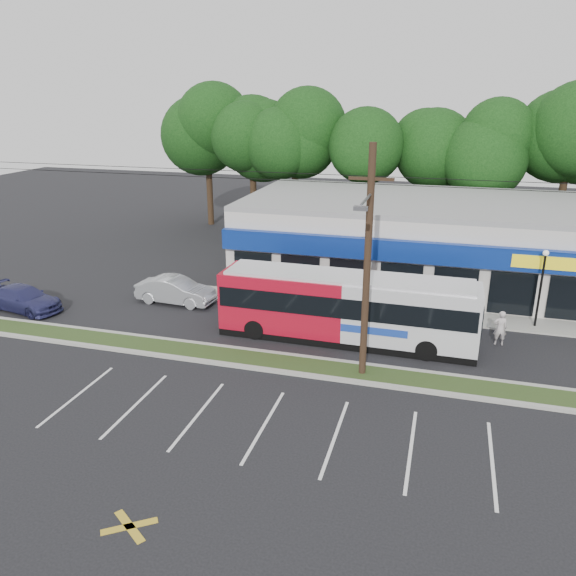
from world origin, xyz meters
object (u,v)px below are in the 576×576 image
at_px(utility_pole, 363,257).
at_px(metrobus, 346,306).
at_px(car_silver, 176,290).
at_px(pedestrian_b, 452,309).
at_px(car_blue, 24,299).
at_px(lamp_post, 542,280).
at_px(car_dark, 433,318).
at_px(pedestrian_a, 500,328).

relative_size(utility_pole, metrobus, 3.93).
bearing_deg(utility_pole, metrobus, 108.93).
bearing_deg(metrobus, car_silver, 167.62).
bearing_deg(pedestrian_b, car_blue, 16.51).
relative_size(lamp_post, car_dark, 1.04).
bearing_deg(car_blue, car_silver, -56.05).
xyz_separation_m(utility_pole, car_silver, (-11.83, 6.01, -4.64)).
bearing_deg(car_dark, pedestrian_b, -37.90).
bearing_deg(metrobus, car_blue, -176.32).
relative_size(utility_pole, lamp_post, 11.76).
distance_m(lamp_post, car_dark, 5.94).
height_order(car_dark, car_silver, car_silver).
height_order(utility_pole, pedestrian_a, utility_pole).
bearing_deg(utility_pole, pedestrian_b, 61.02).
distance_m(utility_pole, pedestrian_b, 9.20).
bearing_deg(car_dark, utility_pole, 156.90).
bearing_deg(car_silver, pedestrian_b, -83.18).
bearing_deg(car_dark, pedestrian_a, -101.28).
xyz_separation_m(lamp_post, car_dark, (-5.24, -1.96, -1.97)).
height_order(lamp_post, car_dark, lamp_post).
bearing_deg(pedestrian_a, car_blue, -1.64).
distance_m(car_silver, pedestrian_a, 18.02).
distance_m(car_dark, car_silver, 14.76).
height_order(pedestrian_a, pedestrian_b, pedestrian_b).
xyz_separation_m(metrobus, car_dark, (4.15, 2.34, -1.11)).
bearing_deg(car_silver, utility_pole, -113.76).
xyz_separation_m(utility_pole, car_blue, (-19.65, 2.57, -4.72)).
bearing_deg(car_blue, lamp_post, -69.01).
relative_size(metrobus, car_silver, 2.70).
bearing_deg(lamp_post, pedestrian_a, -125.54).
xyz_separation_m(car_dark, car_silver, (-14.76, 0.10, 0.08)).
relative_size(metrobus, pedestrian_a, 7.17).
relative_size(car_dark, pedestrian_b, 2.27).
relative_size(car_dark, car_silver, 0.87).
height_order(utility_pole, metrobus, utility_pole).
bearing_deg(lamp_post, pedestrian_b, -168.65).
relative_size(metrobus, car_dark, 3.11).
relative_size(lamp_post, pedestrian_b, 2.36).
height_order(lamp_post, pedestrian_a, lamp_post).
distance_m(lamp_post, pedestrian_a, 3.88).
relative_size(pedestrian_a, pedestrian_b, 0.98).
distance_m(lamp_post, metrobus, 10.37).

